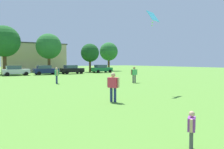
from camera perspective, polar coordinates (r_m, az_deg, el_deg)
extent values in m
cylinder|color=#4C4C51|center=(6.47, 19.86, -15.94)|extent=(0.10, 0.10, 0.51)
cylinder|color=#4C4C51|center=(6.61, 19.93, -15.50)|extent=(0.10, 0.10, 0.51)
cube|color=purple|center=(6.41, 19.98, -12.01)|extent=(0.39, 0.35, 0.36)
cylinder|color=tan|center=(6.20, 19.89, -12.43)|extent=(0.07, 0.07, 0.34)
cylinder|color=tan|center=(6.61, 20.07, -11.44)|extent=(0.07, 0.07, 0.34)
sphere|color=tan|center=(6.34, 20.03, -9.62)|extent=(0.16, 0.16, 0.16)
cylinder|color=navy|center=(12.97, -0.19, -5.26)|extent=(0.16, 0.16, 0.85)
cylinder|color=navy|center=(12.84, 0.79, -5.35)|extent=(0.16, 0.16, 0.85)
cube|color=#D8334C|center=(12.82, 0.30, -2.11)|extent=(0.53, 0.65, 0.60)
cylinder|color=tan|center=(12.99, -1.04, -1.96)|extent=(0.12, 0.12, 0.56)
cylinder|color=tan|center=(12.64, 1.67, -2.11)|extent=(0.12, 0.12, 0.56)
sphere|color=tan|center=(12.78, 0.30, -0.10)|extent=(0.26, 0.26, 0.26)
cylinder|color=#4C4C51|center=(24.67, 6.01, -1.12)|extent=(0.16, 0.16, 0.88)
cylinder|color=#4C4C51|center=(24.52, 5.51, -1.15)|extent=(0.16, 0.16, 0.88)
cube|color=#4CB266|center=(24.55, 5.78, 0.61)|extent=(0.60, 0.37, 0.62)
cylinder|color=#936B4C|center=(24.76, 6.46, 0.67)|extent=(0.13, 0.13, 0.58)
cylinder|color=#936B4C|center=(24.34, 5.08, 0.63)|extent=(0.13, 0.13, 0.58)
sphere|color=#936B4C|center=(24.53, 5.78, 1.70)|extent=(0.27, 0.27, 0.27)
cylinder|color=navy|center=(24.28, -14.13, -1.30)|extent=(0.16, 0.16, 0.86)
cylinder|color=navy|center=(24.54, -14.23, -1.25)|extent=(0.16, 0.16, 0.86)
cube|color=#4CB266|center=(24.36, -14.21, 0.44)|extent=(0.41, 0.62, 0.61)
cylinder|color=tan|center=(24.01, -14.06, 0.44)|extent=(0.13, 0.13, 0.57)
cylinder|color=tan|center=(24.71, -14.35, 0.52)|extent=(0.13, 0.13, 0.57)
sphere|color=tan|center=(24.34, -14.22, 1.52)|extent=(0.27, 0.27, 0.27)
cube|color=#3FBFE5|center=(17.53, 10.60, 14.64)|extent=(1.35, 0.94, 0.78)
sphere|color=#8CD859|center=(17.49, 10.59, 13.83)|extent=(0.10, 0.10, 0.10)
sphere|color=#8CD859|center=(17.41, 10.46, 13.15)|extent=(0.10, 0.10, 0.10)
sphere|color=#8CD859|center=(17.34, 10.33, 12.45)|extent=(0.10, 0.10, 0.10)
cube|color=silver|center=(40.38, -23.70, 0.74)|extent=(4.30, 1.80, 0.76)
cube|color=#334756|center=(40.30, -24.21, 1.69)|extent=(2.24, 1.58, 0.60)
cylinder|color=black|center=(41.55, -21.92, 0.32)|extent=(0.64, 0.22, 0.64)
cylinder|color=black|center=(39.80, -21.40, 0.21)|extent=(0.64, 0.22, 0.64)
cylinder|color=black|center=(41.07, -25.92, 0.19)|extent=(0.64, 0.22, 0.64)
cylinder|color=black|center=(39.29, -25.57, 0.07)|extent=(0.64, 0.22, 0.64)
cube|color=#141E4C|center=(41.20, -16.79, 0.93)|extent=(4.30, 1.80, 0.76)
cube|color=#334756|center=(41.08, -17.26, 1.86)|extent=(2.24, 1.58, 0.60)
cylinder|color=black|center=(42.51, -15.24, 0.51)|extent=(0.64, 0.22, 0.64)
cylinder|color=black|center=(40.81, -14.45, 0.41)|extent=(0.64, 0.22, 0.64)
cylinder|color=black|center=(41.69, -19.06, 0.39)|extent=(0.64, 0.22, 0.64)
cylinder|color=black|center=(39.95, -18.41, 0.28)|extent=(0.64, 0.22, 0.64)
cube|color=black|center=(42.81, -10.26, 1.11)|extent=(4.30, 1.80, 0.76)
cube|color=#334756|center=(42.66, -10.70, 2.01)|extent=(2.24, 1.58, 0.60)
cylinder|color=black|center=(44.24, -8.98, 0.70)|extent=(0.64, 0.22, 0.64)
cylinder|color=black|center=(42.61, -7.97, 0.60)|extent=(0.64, 0.22, 0.64)
cylinder|color=black|center=(43.11, -12.52, 0.59)|extent=(0.64, 0.22, 0.64)
cylinder|color=black|center=(41.44, -11.62, 0.49)|extent=(0.64, 0.22, 0.64)
cube|color=#196B38|center=(46.47, -2.61, 1.33)|extent=(4.30, 1.80, 0.76)
cube|color=#334756|center=(46.27, -2.97, 2.17)|extent=(2.24, 1.58, 0.60)
cylinder|color=black|center=(48.01, -1.66, 0.95)|extent=(0.64, 0.22, 0.64)
cylinder|color=black|center=(46.49, -0.49, 0.87)|extent=(0.64, 0.22, 0.64)
cylinder|color=black|center=(46.53, -4.72, 0.86)|extent=(0.64, 0.22, 0.64)
cylinder|color=black|center=(44.97, -3.61, 0.78)|extent=(0.64, 0.22, 0.64)
cylinder|color=brown|center=(46.05, -26.10, 2.40)|extent=(0.68, 0.68, 3.70)
sphere|color=#1E5B23|center=(46.21, -26.24, 7.78)|extent=(5.84, 5.84, 5.84)
cylinder|color=brown|center=(47.47, -16.03, 2.40)|extent=(0.61, 0.61, 3.31)
sphere|color=#286B2D|center=(47.57, -16.11, 7.07)|extent=(5.22, 5.22, 5.22)
cylinder|color=brown|center=(49.60, -5.74, 2.14)|extent=(0.48, 0.48, 2.59)
sphere|color=#194C1E|center=(49.63, -5.76, 5.65)|extent=(4.09, 4.09, 4.09)
cylinder|color=brown|center=(56.10, -0.85, 2.48)|extent=(0.54, 0.54, 2.94)
sphere|color=#286B2D|center=(56.15, -0.86, 6.00)|extent=(4.64, 4.64, 4.64)
cube|color=beige|center=(54.77, -19.52, 4.06)|extent=(13.51, 6.12, 6.38)
cube|color=#4C4742|center=(54.92, -19.59, 7.51)|extent=(14.05, 6.36, 0.24)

